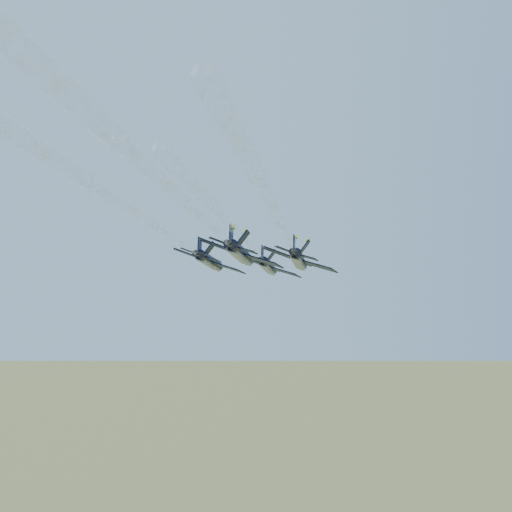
{
  "coord_description": "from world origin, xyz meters",
  "views": [
    {
      "loc": [
        -7.47,
        -103.76,
        92.28
      ],
      "look_at": [
        -2.31,
        5.52,
        102.31
      ],
      "focal_mm": 40.0,
      "sensor_mm": 36.0,
      "label": 1
    }
  ],
  "objects_px": {
    "jet_lead": "(269,266)",
    "jet_slot": "(241,254)",
    "jet_left": "(210,261)",
    "jet_right": "(299,260)"
  },
  "relations": [
    {
      "from": "jet_lead",
      "to": "jet_slot",
      "type": "height_order",
      "value": "same"
    },
    {
      "from": "jet_lead",
      "to": "jet_right",
      "type": "relative_size",
      "value": 1.0
    },
    {
      "from": "jet_slot",
      "to": "jet_left",
      "type": "bearing_deg",
      "value": 122.04
    },
    {
      "from": "jet_right",
      "to": "jet_slot",
      "type": "relative_size",
      "value": 1.0
    },
    {
      "from": "jet_right",
      "to": "jet_lead",
      "type": "bearing_deg",
      "value": 117.6
    },
    {
      "from": "jet_left",
      "to": "jet_right",
      "type": "bearing_deg",
      "value": -0.45
    },
    {
      "from": "jet_lead",
      "to": "jet_slot",
      "type": "relative_size",
      "value": 1.0
    },
    {
      "from": "jet_lead",
      "to": "jet_left",
      "type": "distance_m",
      "value": 17.85
    },
    {
      "from": "jet_left",
      "to": "jet_right",
      "type": "distance_m",
      "value": 17.25
    },
    {
      "from": "jet_right",
      "to": "jet_slot",
      "type": "height_order",
      "value": "same"
    }
  ]
}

